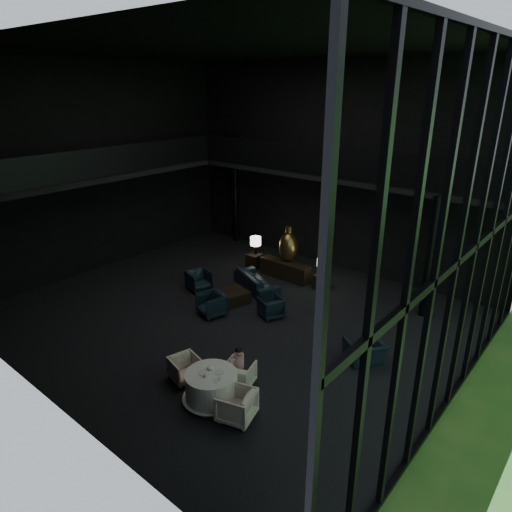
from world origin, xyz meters
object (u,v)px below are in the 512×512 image
Objects in this scene: coffee_table at (232,296)px; table_lamp_left at (256,242)px; side_table_left at (254,261)px; dining_table at (211,388)px; console at (285,270)px; lounge_armchair_west at (199,279)px; side_table_right at (321,281)px; lounge_armchair_east at (271,307)px; lounge_armchair_south at (212,303)px; window_armchair at (365,349)px; bronze_urn at (288,246)px; table_lamp_right at (322,263)px; dining_chair_west at (185,369)px; child at (239,358)px; sofa at (256,278)px; dining_chair_north at (239,374)px; dining_chair_east at (236,404)px.

table_lamp_left is at bearing 115.63° from coffee_table.
dining_table is (4.61, -7.08, 0.04)m from side_table_left.
lounge_armchair_west is at bearing -122.21° from console.
lounge_armchair_west is (-3.41, -2.98, 0.14)m from side_table_right.
lounge_armchair_east is (-0.09, -2.91, 0.07)m from side_table_right.
table_lamp_left reaches higher than lounge_armchair_south.
lounge_armchair_south is 0.98× the size of window_armchair.
bronze_urn is 1.62m from table_lamp_right.
table_lamp_left reaches higher than dining_chair_west.
lounge_armchair_south is at bearing -34.34° from child.
side_table_left is 3.20m from side_table_right.
lounge_armchair_south is (0.15, -2.46, -0.03)m from sofa.
lounge_armchair_east reaches higher than side_table_left.
table_lamp_right is (1.60, -0.09, -0.27)m from bronze_urn.
lounge_armchair_south is at bearing -46.44° from window_armchair.
coffee_table is (1.64, 0.03, -0.19)m from lounge_armchair_west.
side_table_right is (3.20, -0.02, -0.84)m from table_lamp_left.
table_lamp_left is 0.31× the size of sofa.
side_table_left is 8.45m from dining_table.
window_armchair is 4.35m from dining_table.
lounge_armchair_west is 1.24× the size of dining_chair_west.
lounge_armchair_east is at bearing -64.72° from child.
table_lamp_right is at bearing 101.22° from dining_table.
table_lamp_right reaches higher than dining_chair_north.
lounge_armchair_west is 6.36m from dining_table.
table_lamp_right is at bearing 84.86° from lounge_armchair_south.
lounge_armchair_south is at bearing -112.03° from side_table_right.
dining_chair_east is 1.45× the size of child.
window_armchair is at bearing 25.55° from lounge_armchair_south.
table_lamp_right is at bearing -158.10° from lounge_armchair_east.
dining_table is (1.41, -7.13, 0.06)m from side_table_right.
side_table_right is at bearing 90.00° from table_lamp_right.
dining_table is (3.01, -7.01, -0.01)m from console.
table_lamp_left is 0.90× the size of lounge_armchair_west.
sofa is at bearing -160.39° from dining_chair_east.
console is 3.27× the size of table_lamp_right.
sofa reaches higher than lounge_armchair_west.
console is 3.17m from lounge_armchair_east.
dining_chair_north is at bearing -108.08° from lounge_armchair_west.
lounge_armchair_west is at bearing -138.82° from table_lamp_right.
lounge_armchair_east is at bearing -167.44° from dining_chair_east.
sofa is (-1.79, -1.61, 0.20)m from side_table_right.
child is at bearing 0.17° from window_armchair.
coffee_table is 1.72× the size of child.
sofa reaches higher than coffee_table.
child reaches higher than lounge_armchair_south.
side_table_left is at bearing 11.53° from lounge_armchair_west.
dining_chair_east is at bearing -61.88° from bronze_urn.
child reaches higher than dining_chair_east.
dining_chair_north is (4.74, -6.30, -0.78)m from table_lamp_left.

